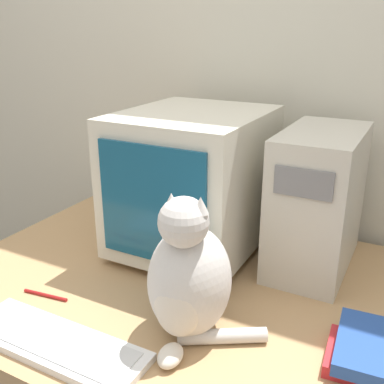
# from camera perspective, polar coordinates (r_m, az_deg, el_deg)

# --- Properties ---
(wall_back) EXTENTS (7.00, 0.05, 2.50)m
(wall_back) POSITION_cam_1_polar(r_m,az_deg,el_deg) (1.61, 8.68, 14.05)
(wall_back) COLOR beige
(wall_back) RESTS_ON ground_plane
(crt_monitor) EXTENTS (0.40, 0.48, 0.44)m
(crt_monitor) POSITION_cam_1_polar(r_m,az_deg,el_deg) (1.37, 0.14, 1.37)
(crt_monitor) COLOR beige
(crt_monitor) RESTS_ON desk
(computer_tower) EXTENTS (0.21, 0.39, 0.41)m
(computer_tower) POSITION_cam_1_polar(r_m,az_deg,el_deg) (1.34, 15.65, -1.00)
(computer_tower) COLOR beige
(computer_tower) RESTS_ON desk
(keyboard) EXTENTS (0.45, 0.14, 0.02)m
(keyboard) POSITION_cam_1_polar(r_m,az_deg,el_deg) (1.10, -17.02, -17.88)
(keyboard) COLOR silver
(keyboard) RESTS_ON desk
(cat) EXTENTS (0.29, 0.28, 0.35)m
(cat) POSITION_cam_1_polar(r_m,az_deg,el_deg) (1.02, -0.42, -10.91)
(cat) COLOR silver
(cat) RESTS_ON desk
(book_stack) EXTENTS (0.16, 0.21, 0.06)m
(book_stack) POSITION_cam_1_polar(r_m,az_deg,el_deg) (1.06, 21.16, -18.45)
(book_stack) COLOR red
(book_stack) RESTS_ON desk
(pen) EXTENTS (0.13, 0.03, 0.01)m
(pen) POSITION_cam_1_polar(r_m,az_deg,el_deg) (1.28, -18.11, -12.34)
(pen) COLOR maroon
(pen) RESTS_ON desk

